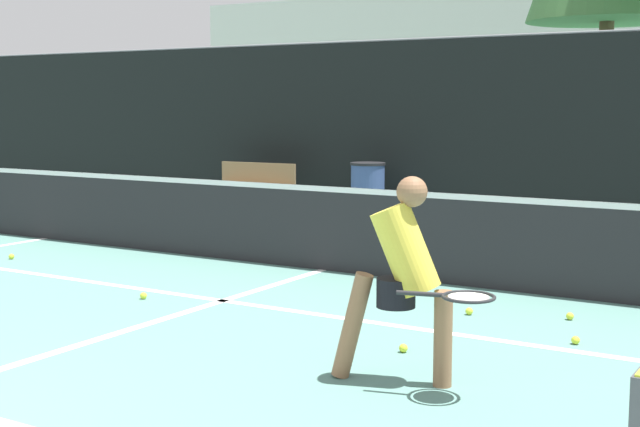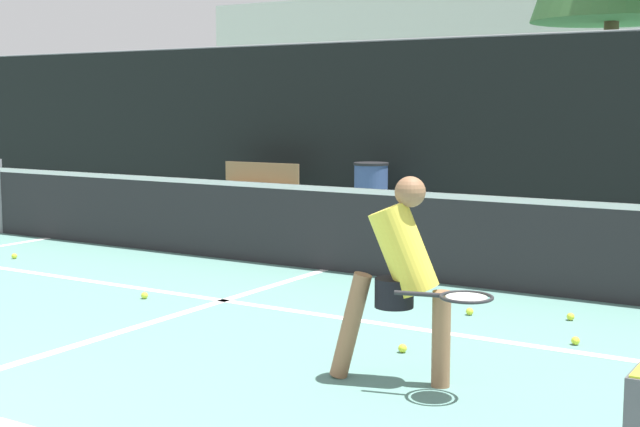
# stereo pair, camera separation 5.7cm
# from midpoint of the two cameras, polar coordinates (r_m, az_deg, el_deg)

# --- Properties ---
(court_service_line) EXTENTS (8.25, 0.10, 0.01)m
(court_service_line) POSITION_cam_midpoint_polar(r_m,az_deg,el_deg) (8.56, -6.01, -5.56)
(court_service_line) COLOR white
(court_service_line) RESTS_ON ground
(court_center_mark) EXTENTS (0.10, 5.12, 0.01)m
(court_center_mark) POSITION_cam_midpoint_polar(r_m,az_deg,el_deg) (8.03, -9.12, -6.46)
(court_center_mark) COLOR white
(court_center_mark) RESTS_ON ground
(net) EXTENTS (11.09, 0.09, 1.07)m
(net) POSITION_cam_midpoint_polar(r_m,az_deg,el_deg) (9.97, 0.48, -0.75)
(net) COLOR slate
(net) RESTS_ON ground
(fence_back) EXTENTS (24.00, 0.06, 2.90)m
(fence_back) POSITION_cam_midpoint_polar(r_m,az_deg,el_deg) (14.03, 10.34, 5.22)
(fence_back) COLOR black
(fence_back) RESTS_ON ground
(player_practicing) EXTENTS (1.20, 0.47, 1.40)m
(player_practicing) POSITION_cam_midpoint_polar(r_m,az_deg,el_deg) (5.93, 5.55, -3.73)
(player_practicing) COLOR #8C6042
(player_practicing) RESTS_ON ground
(tennis_ball_scattered_0) EXTENTS (0.07, 0.07, 0.07)m
(tennis_ball_scattered_0) POSITION_cam_midpoint_polar(r_m,az_deg,el_deg) (8.06, 9.76, -6.20)
(tennis_ball_scattered_0) COLOR #D1E033
(tennis_ball_scattered_0) RESTS_ON ground
(tennis_ball_scattered_3) EXTENTS (0.07, 0.07, 0.07)m
(tennis_ball_scattered_3) POSITION_cam_midpoint_polar(r_m,az_deg,el_deg) (8.06, 15.94, -6.37)
(tennis_ball_scattered_3) COLOR #D1E033
(tennis_ball_scattered_3) RESTS_ON ground
(tennis_ball_scattered_4) EXTENTS (0.07, 0.07, 0.07)m
(tennis_ball_scattered_4) POSITION_cam_midpoint_polar(r_m,az_deg,el_deg) (6.82, 5.55, -8.59)
(tennis_ball_scattered_4) COLOR #D1E033
(tennis_ball_scattered_4) RESTS_ON ground
(tennis_ball_scattered_5) EXTENTS (0.07, 0.07, 0.07)m
(tennis_ball_scattered_5) POSITION_cam_midpoint_polar(r_m,az_deg,el_deg) (11.37, -18.84, -2.60)
(tennis_ball_scattered_5) COLOR #D1E033
(tennis_ball_scattered_5) RESTS_ON ground
(tennis_ball_scattered_7) EXTENTS (0.07, 0.07, 0.07)m
(tennis_ball_scattered_7) POSITION_cam_midpoint_polar(r_m,az_deg,el_deg) (7.28, 16.25, -7.82)
(tennis_ball_scattered_7) COLOR #D1E033
(tennis_ball_scattered_7) RESTS_ON ground
(tennis_ball_scattered_9) EXTENTS (0.07, 0.07, 0.07)m
(tennis_ball_scattered_9) POSITION_cam_midpoint_polar(r_m,az_deg,el_deg) (8.75, -10.98, -5.17)
(tennis_ball_scattered_9) COLOR #D1E033
(tennis_ball_scattered_9) RESTS_ON ground
(courtside_bench) EXTENTS (1.48, 0.45, 0.86)m
(courtside_bench) POSITION_cam_midpoint_polar(r_m,az_deg,el_deg) (15.16, -3.86, 1.74)
(courtside_bench) COLOR olive
(courtside_bench) RESTS_ON ground
(trash_bin) EXTENTS (0.56, 0.56, 0.93)m
(trash_bin) POSITION_cam_midpoint_polar(r_m,az_deg,el_deg) (14.18, 3.40, 1.40)
(trash_bin) COLOR #384C7F
(trash_bin) RESTS_ON ground
(parked_car) EXTENTS (1.77, 4.04, 1.40)m
(parked_car) POSITION_cam_midpoint_polar(r_m,az_deg,el_deg) (17.70, 10.12, 2.84)
(parked_car) COLOR maroon
(parked_car) RESTS_ON ground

